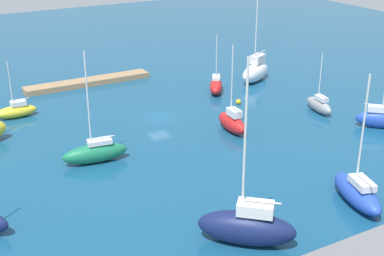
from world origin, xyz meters
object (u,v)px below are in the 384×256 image
at_px(pier_dock, 88,82).
at_px(sailboat_white_east_end, 256,71).
at_px(sailboat_yellow_west_end, 16,111).
at_px(sailboat_blue_outer_mooring, 378,119).
at_px(sailboat_green_near_pier, 95,152).
at_px(mooring_buoy_yellow, 238,102).
at_px(sailboat_gray_inner_mooring, 319,105).
at_px(sailboat_red_lone_north, 216,86).
at_px(sailboat_navy_along_channel, 247,226).
at_px(sailboat_red_far_north, 232,122).
at_px(sailboat_blue_center_basin, 357,192).

xyz_separation_m(pier_dock, sailboat_white_east_end, (-22.31, 10.66, 1.15)).
distance_m(pier_dock, sailboat_yellow_west_end, 14.73).
relative_size(sailboat_blue_outer_mooring, sailboat_green_near_pier, 0.68).
relative_size(sailboat_white_east_end, sailboat_green_near_pier, 1.03).
height_order(sailboat_green_near_pier, mooring_buoy_yellow, sailboat_green_near_pier).
relative_size(sailboat_green_near_pier, sailboat_gray_inner_mooring, 1.54).
height_order(sailboat_white_east_end, sailboat_red_lone_north, sailboat_white_east_end).
bearing_deg(pier_dock, sailboat_yellow_west_end, 34.02).
bearing_deg(sailboat_gray_inner_mooring, pier_dock, 50.12).
distance_m(sailboat_green_near_pier, mooring_buoy_yellow, 23.66).
xyz_separation_m(sailboat_navy_along_channel, sailboat_blue_outer_mooring, (-27.12, -11.89, -0.43)).
bearing_deg(mooring_buoy_yellow, pier_dock, -51.19).
height_order(pier_dock, mooring_buoy_yellow, pier_dock).
relative_size(sailboat_red_far_north, mooring_buoy_yellow, 15.05).
xyz_separation_m(sailboat_blue_outer_mooring, sailboat_blue_center_basin, (15.22, 11.70, 0.04)).
height_order(sailboat_yellow_west_end, mooring_buoy_yellow, sailboat_yellow_west_end).
bearing_deg(sailboat_blue_outer_mooring, pier_dock, 170.28).
distance_m(sailboat_blue_outer_mooring, sailboat_yellow_west_end, 43.79).
xyz_separation_m(sailboat_white_east_end, sailboat_blue_center_basin, (13.44, 33.80, -0.40)).
relative_size(sailboat_navy_along_channel, mooring_buoy_yellow, 22.06).
distance_m(sailboat_green_near_pier, sailboat_blue_center_basin, 25.73).
relative_size(sailboat_yellow_west_end, sailboat_blue_center_basin, 0.61).
height_order(pier_dock, sailboat_red_far_north, sailboat_red_far_north).
xyz_separation_m(sailboat_blue_outer_mooring, sailboat_yellow_west_end, (36.29, -24.52, -0.26)).
bearing_deg(sailboat_red_far_north, sailboat_navy_along_channel, 152.99).
distance_m(sailboat_white_east_end, sailboat_green_near_pier, 33.71).
bearing_deg(sailboat_navy_along_channel, sailboat_white_east_end, -84.52).
distance_m(sailboat_navy_along_channel, sailboat_green_near_pier, 20.17).
height_order(sailboat_blue_center_basin, sailboat_red_lone_north, sailboat_blue_center_basin).
height_order(pier_dock, sailboat_white_east_end, sailboat_white_east_end).
bearing_deg(sailboat_red_lone_north, sailboat_yellow_west_end, -65.60).
relative_size(sailboat_blue_outer_mooring, sailboat_white_east_end, 0.66).
bearing_deg(sailboat_blue_outer_mooring, sailboat_green_near_pier, -149.36).
xyz_separation_m(sailboat_navy_along_channel, sailboat_white_east_end, (-25.33, -33.99, 0.01)).
height_order(sailboat_yellow_west_end, sailboat_red_lone_north, sailboat_red_lone_north).
xyz_separation_m(sailboat_red_far_north, sailboat_red_lone_north, (-5.85, -12.86, -0.15)).
bearing_deg(sailboat_red_lone_north, sailboat_green_near_pier, -27.10).
bearing_deg(sailboat_green_near_pier, mooring_buoy_yellow, -155.29).
xyz_separation_m(sailboat_green_near_pier, sailboat_blue_center_basin, (-17.00, 19.32, 0.05)).
height_order(sailboat_red_far_north, sailboat_blue_center_basin, sailboat_blue_center_basin).
xyz_separation_m(pier_dock, sailboat_blue_outer_mooring, (-24.09, 32.75, 0.72)).
distance_m(pier_dock, sailboat_red_far_north, 26.65).
distance_m(sailboat_navy_along_channel, sailboat_blue_outer_mooring, 29.61).
bearing_deg(sailboat_red_far_north, sailboat_blue_center_basin, -175.13).
bearing_deg(mooring_buoy_yellow, sailboat_white_east_end, -137.64).
height_order(sailboat_navy_along_channel, sailboat_red_lone_north, sailboat_navy_along_channel).
height_order(sailboat_white_east_end, sailboat_blue_center_basin, sailboat_white_east_end).
bearing_deg(mooring_buoy_yellow, sailboat_yellow_west_end, -19.94).
bearing_deg(sailboat_green_near_pier, sailboat_blue_outer_mooring, 173.55).
height_order(sailboat_gray_inner_mooring, mooring_buoy_yellow, sailboat_gray_inner_mooring).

